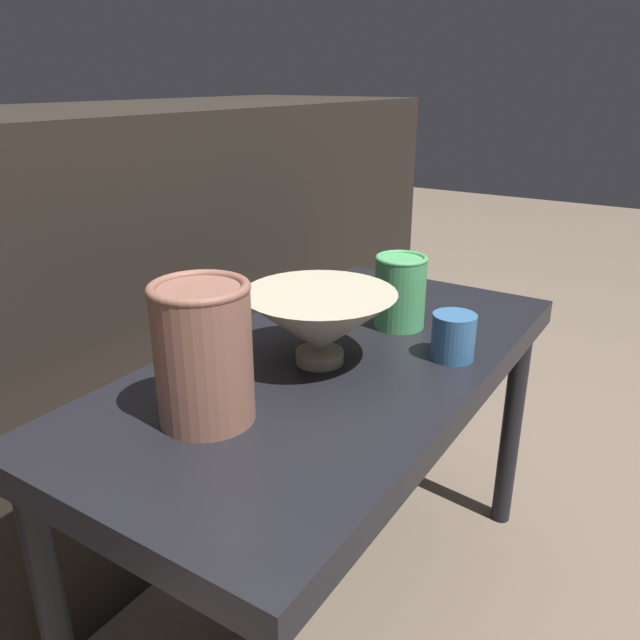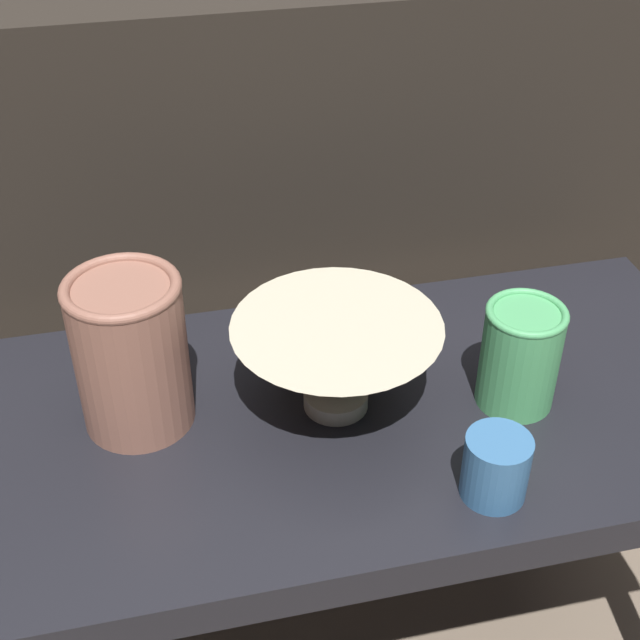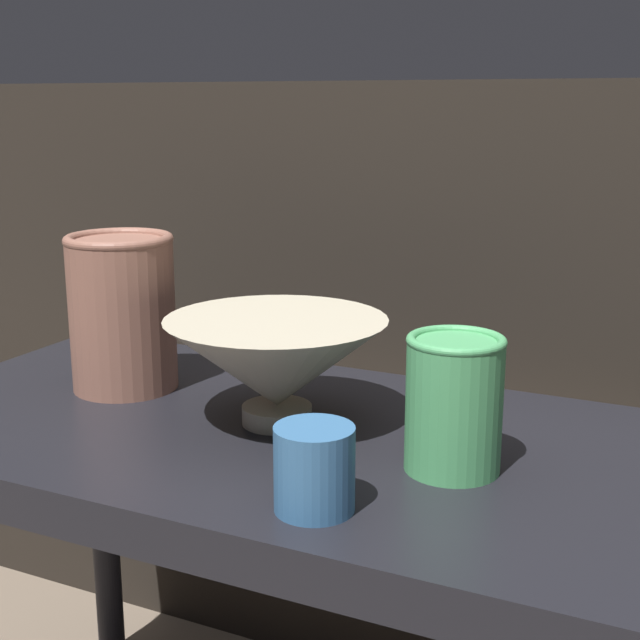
% 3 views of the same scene
% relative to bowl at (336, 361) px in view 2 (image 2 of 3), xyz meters
% --- Properties ---
extents(table, '(0.82, 0.41, 0.46)m').
position_rel_bowl_xyz_m(table, '(0.02, -0.01, -0.11)').
color(table, black).
rests_on(table, ground_plane).
extents(couch_backdrop, '(1.78, 0.50, 0.78)m').
position_rel_bowl_xyz_m(couch_backdrop, '(0.02, 0.53, -0.13)').
color(couch_backdrop, black).
rests_on(couch_backdrop, ground_plane).
extents(bowl, '(0.21, 0.21, 0.10)m').
position_rel_bowl_xyz_m(bowl, '(0.00, 0.00, 0.00)').
color(bowl, '#B2A88E').
rests_on(bowl, table).
extents(vase_textured_left, '(0.11, 0.11, 0.16)m').
position_rel_bowl_xyz_m(vase_textured_left, '(-0.20, 0.03, 0.03)').
color(vase_textured_left, brown).
rests_on(vase_textured_left, table).
extents(vase_colorful_right, '(0.08, 0.08, 0.11)m').
position_rel_bowl_xyz_m(vase_colorful_right, '(0.18, -0.03, 0.00)').
color(vase_colorful_right, '#47995B').
rests_on(vase_colorful_right, table).
extents(cup, '(0.06, 0.06, 0.07)m').
position_rel_bowl_xyz_m(cup, '(0.11, -0.15, -0.03)').
color(cup, '#33608E').
rests_on(cup, table).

